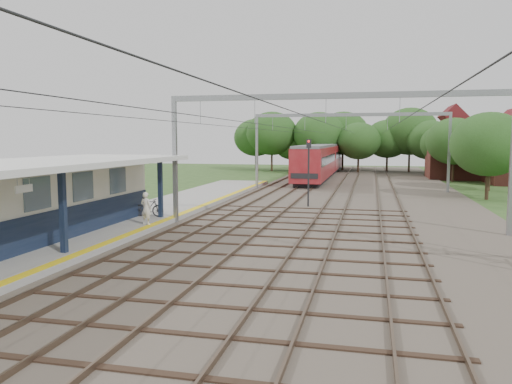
% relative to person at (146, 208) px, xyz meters
% --- Properties ---
extents(ground, '(160.00, 160.00, 0.00)m').
position_rel_person_xyz_m(ground, '(5.60, -12.53, -1.18)').
color(ground, '#2D4C1E').
rests_on(ground, ground).
extents(ballast_bed, '(18.00, 90.00, 0.10)m').
position_rel_person_xyz_m(ballast_bed, '(9.60, 17.47, -1.13)').
color(ballast_bed, '#473D33').
rests_on(ballast_bed, ground).
extents(platform, '(5.00, 52.00, 0.35)m').
position_rel_person_xyz_m(platform, '(-1.90, 1.47, -1.01)').
color(platform, gray).
rests_on(platform, ground).
extents(yellow_stripe, '(0.45, 52.00, 0.01)m').
position_rel_person_xyz_m(yellow_stripe, '(0.35, 1.47, -0.83)').
color(yellow_stripe, yellow).
rests_on(yellow_stripe, platform).
extents(station_building, '(3.41, 18.00, 3.40)m').
position_rel_person_xyz_m(station_building, '(-3.28, -5.53, 0.86)').
color(station_building, beige).
rests_on(station_building, platform).
extents(canopy, '(6.40, 20.00, 3.44)m').
position_rel_person_xyz_m(canopy, '(-2.17, -6.53, 2.46)').
color(canopy, '#0F1A31').
rests_on(canopy, platform).
extents(rail_tracks, '(11.80, 88.00, 0.15)m').
position_rel_person_xyz_m(rail_tracks, '(7.10, 17.47, -1.01)').
color(rail_tracks, brown).
rests_on(rail_tracks, ballast_bed).
extents(catenary_system, '(17.22, 88.00, 7.00)m').
position_rel_person_xyz_m(catenary_system, '(8.99, 12.76, 4.33)').
color(catenary_system, gray).
rests_on(catenary_system, ground).
extents(tree_band, '(31.72, 30.88, 8.82)m').
position_rel_person_xyz_m(tree_band, '(9.44, 44.60, 3.74)').
color(tree_band, '#382619').
rests_on(tree_band, ground).
extents(house_far, '(8.00, 6.12, 8.66)m').
position_rel_person_xyz_m(house_far, '(21.60, 39.47, 2.05)').
color(house_far, brown).
rests_on(house_far, ground).
extents(person, '(0.68, 0.53, 1.67)m').
position_rel_person_xyz_m(person, '(0.00, 0.00, 0.00)').
color(person, white).
rests_on(person, platform).
extents(bicycle, '(1.76, 0.60, 1.04)m').
position_rel_person_xyz_m(bicycle, '(-1.02, 2.47, -0.32)').
color(bicycle, black).
rests_on(bicycle, platform).
extents(train, '(3.01, 37.43, 3.94)m').
position_rel_person_xyz_m(train, '(5.10, 41.18, 1.01)').
color(train, black).
rests_on(train, ballast_bed).
extents(signal_post, '(0.35, 0.30, 4.67)m').
position_rel_person_xyz_m(signal_post, '(6.95, 10.56, 1.84)').
color(signal_post, black).
rests_on(signal_post, ground).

